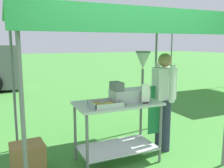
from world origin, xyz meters
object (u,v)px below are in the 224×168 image
(donut_fryer, at_px, (132,85))
(menu_sign, at_px, (146,95))
(donut_cart, at_px, (118,120))
(donut_tray, at_px, (106,105))
(supply_crate, at_px, (28,157))
(vendor, at_px, (163,96))
(stall_canopy, at_px, (115,22))

(donut_fryer, relative_size, menu_sign, 2.61)
(donut_cart, distance_m, donut_fryer, 0.56)
(menu_sign, bearing_deg, donut_tray, 172.86)
(donut_cart, xyz_separation_m, supply_crate, (-1.26, 0.24, -0.45))
(vendor, bearing_deg, stall_canopy, -179.35)
(supply_crate, bearing_deg, stall_canopy, -6.49)
(stall_canopy, xyz_separation_m, menu_sign, (0.34, -0.31, -1.03))
(stall_canopy, bearing_deg, donut_tray, -135.05)
(donut_tray, distance_m, menu_sign, 0.60)
(stall_canopy, height_order, supply_crate, stall_canopy)
(stall_canopy, distance_m, vendor, 1.46)
(donut_cart, xyz_separation_m, vendor, (0.88, 0.11, 0.25))
(vendor, distance_m, supply_crate, 2.27)
(menu_sign, distance_m, vendor, 0.65)
(donut_fryer, bearing_deg, menu_sign, -62.94)
(donut_fryer, height_order, vendor, donut_fryer)
(vendor, bearing_deg, donut_tray, -167.47)
(stall_canopy, xyz_separation_m, donut_tray, (-0.24, -0.24, -1.13))
(donut_tray, xyz_separation_m, menu_sign, (0.58, -0.07, 0.10))
(stall_canopy, distance_m, donut_cart, 1.42)
(donut_tray, bearing_deg, donut_fryer, 16.18)
(supply_crate, bearing_deg, menu_sign, -15.87)
(donut_cart, height_order, supply_crate, donut_cart)
(donut_tray, relative_size, supply_crate, 0.90)
(donut_tray, bearing_deg, menu_sign, -7.14)
(vendor, xyz_separation_m, supply_crate, (-2.15, 0.13, -0.70))
(donut_tray, xyz_separation_m, supply_crate, (-1.02, 0.38, -0.74))
(donut_cart, height_order, vendor, vendor)
(menu_sign, height_order, vendor, vendor)
(stall_canopy, height_order, donut_fryer, stall_canopy)
(donut_cart, bearing_deg, donut_fryer, -0.78)
(menu_sign, bearing_deg, donut_cart, 148.01)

